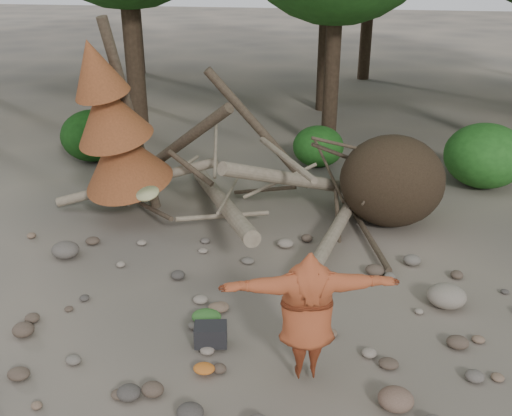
# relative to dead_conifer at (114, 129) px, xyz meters

# --- Properties ---
(ground) EXTENTS (120.00, 120.00, 0.00)m
(ground) POSITION_rel_dead_conifer_xyz_m (3.12, -3.37, -2.11)
(ground) COLOR #514C44
(ground) RESTS_ON ground
(deadfall_pile) EXTENTS (8.55, 5.24, 3.30)m
(deadfall_pile) POSITION_rel_dead_conifer_xyz_m (5.13, 0.87, -1.16)
(deadfall_pile) COLOR #332619
(deadfall_pile) RESTS_ON ground
(dead_conifer) EXTENTS (2.06, 2.16, 4.35)m
(dead_conifer) POSITION_rel_dead_conifer_xyz_m (0.00, 0.00, 0.00)
(dead_conifer) COLOR #4C3F30
(dead_conifer) RESTS_ON ground
(bush_left) EXTENTS (1.80, 1.80, 1.44)m
(bush_left) POSITION_rel_dead_conifer_xyz_m (-2.38, 3.83, -1.39)
(bush_left) COLOR #174612
(bush_left) RESTS_ON ground
(bush_mid) EXTENTS (1.40, 1.40, 1.12)m
(bush_mid) POSITION_rel_dead_conifer_xyz_m (3.92, 4.43, -1.55)
(bush_mid) COLOR #1F5919
(bush_mid) RESTS_ON ground
(bush_right) EXTENTS (2.00, 2.00, 1.60)m
(bush_right) POSITION_rel_dead_conifer_xyz_m (8.12, 3.63, -1.31)
(bush_right) COLOR #286A21
(bush_right) RESTS_ON ground
(frisbee_thrower) EXTENTS (3.48, 1.16, 2.56)m
(frisbee_thrower) POSITION_rel_dead_conifer_xyz_m (4.40, -4.34, -1.09)
(frisbee_thrower) COLOR #A14524
(frisbee_thrower) RESTS_ON ground
(backpack) EXTENTS (0.54, 0.41, 0.32)m
(backpack) POSITION_rel_dead_conifer_xyz_m (2.96, -3.92, -1.95)
(backpack) COLOR black
(backpack) RESTS_ON ground
(cloth_green) EXTENTS (0.47, 0.39, 0.18)m
(cloth_green) POSITION_rel_dead_conifer_xyz_m (2.75, -3.38, -2.02)
(cloth_green) COLOR #346829
(cloth_green) RESTS_ON ground
(cloth_orange) EXTENTS (0.31, 0.25, 0.11)m
(cloth_orange) POSITION_rel_dead_conifer_xyz_m (3.02, -4.55, -2.06)
(cloth_orange) COLOR #BF6220
(cloth_orange) RESTS_ON ground
(boulder_front_right) EXTENTS (0.46, 0.42, 0.28)m
(boulder_front_right) POSITION_rel_dead_conifer_xyz_m (5.61, -4.74, -1.97)
(boulder_front_right) COLOR brown
(boulder_front_right) RESTS_ON ground
(boulder_mid_right) EXTENTS (0.64, 0.58, 0.39)m
(boulder_mid_right) POSITION_rel_dead_conifer_xyz_m (6.55, -2.19, -1.92)
(boulder_mid_right) COLOR gray
(boulder_mid_right) RESTS_ON ground
(boulder_mid_left) EXTENTS (0.53, 0.48, 0.32)m
(boulder_mid_left) POSITION_rel_dead_conifer_xyz_m (-0.48, -1.72, -1.95)
(boulder_mid_left) COLOR #5B554D
(boulder_mid_left) RESTS_ON ground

